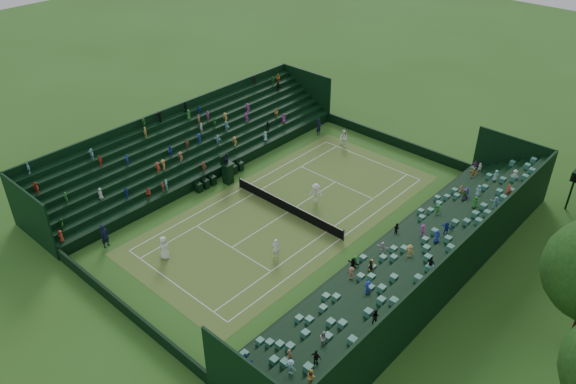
% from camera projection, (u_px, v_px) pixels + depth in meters
% --- Properties ---
extents(ground, '(160.00, 160.00, 0.00)m').
position_uv_depth(ground, '(288.00, 212.00, 46.79)').
color(ground, '#305B1C').
rests_on(ground, ground).
extents(court_surface, '(12.97, 26.77, 0.01)m').
position_uv_depth(court_surface, '(288.00, 212.00, 46.79)').
color(court_surface, '#357527').
rests_on(court_surface, ground).
extents(perimeter_wall_north, '(17.17, 0.20, 1.00)m').
position_uv_depth(perimeter_wall_north, '(394.00, 141.00, 56.41)').
color(perimeter_wall_north, black).
rests_on(perimeter_wall_north, ground).
extents(perimeter_wall_south, '(17.17, 0.20, 1.00)m').
position_uv_depth(perimeter_wall_south, '(125.00, 309.00, 36.62)').
color(perimeter_wall_south, black).
rests_on(perimeter_wall_south, ground).
extents(perimeter_wall_east, '(0.20, 31.77, 1.00)m').
position_uv_depth(perimeter_wall_east, '(372.00, 250.00, 41.74)').
color(perimeter_wall_east, black).
rests_on(perimeter_wall_east, ground).
extents(perimeter_wall_west, '(0.20, 31.77, 1.00)m').
position_uv_depth(perimeter_wall_west, '(219.00, 172.00, 51.30)').
color(perimeter_wall_west, black).
rests_on(perimeter_wall_west, ground).
extents(north_grandstand, '(6.60, 32.00, 4.90)m').
position_uv_depth(north_grandstand, '(423.00, 264.00, 38.81)').
color(north_grandstand, black).
rests_on(north_grandstand, ground).
extents(south_grandstand, '(6.60, 32.00, 4.90)m').
position_uv_depth(south_grandstand, '(189.00, 147.00, 53.09)').
color(south_grandstand, black).
rests_on(south_grandstand, ground).
extents(tennis_net, '(11.67, 0.10, 1.06)m').
position_uv_depth(tennis_net, '(288.00, 207.00, 46.50)').
color(tennis_net, black).
rests_on(tennis_net, ground).
extents(umpire_chair, '(0.95, 0.95, 2.99)m').
position_uv_depth(umpire_chair, '(227.00, 170.00, 50.02)').
color(umpire_chair, black).
rests_on(umpire_chair, ground).
extents(courtside_chairs, '(0.55, 5.52, 1.20)m').
position_uv_depth(courtside_chairs, '(220.00, 176.00, 50.78)').
color(courtside_chairs, black).
rests_on(courtside_chairs, ground).
extents(player_near_west, '(1.01, 0.73, 1.91)m').
position_uv_depth(player_near_west, '(164.00, 248.00, 41.27)').
color(player_near_west, white).
rests_on(player_near_west, ground).
extents(player_near_east, '(0.71, 0.69, 1.64)m').
position_uv_depth(player_near_east, '(276.00, 248.00, 41.45)').
color(player_near_east, white).
rests_on(player_near_east, ground).
extents(player_far_west, '(0.91, 0.72, 1.79)m').
position_uv_depth(player_far_west, '(344.00, 138.00, 56.05)').
color(player_far_west, white).
rests_on(player_far_west, ground).
extents(player_far_east, '(1.33, 1.15, 1.78)m').
position_uv_depth(player_far_east, '(316.00, 193.00, 47.63)').
color(player_far_east, white).
rests_on(player_far_east, ground).
extents(line_judge_north, '(0.51, 0.72, 1.84)m').
position_uv_depth(line_judge_north, '(319.00, 127.00, 58.20)').
color(line_judge_north, black).
rests_on(line_judge_north, ground).
extents(line_judge_south, '(0.57, 0.78, 1.97)m').
position_uv_depth(line_judge_south, '(105.00, 236.00, 42.41)').
color(line_judge_south, black).
rests_on(line_judge_south, ground).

